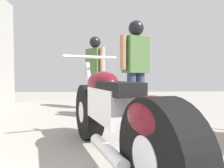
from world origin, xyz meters
name	(u,v)px	position (x,y,z in m)	size (l,w,h in m)	color
ground_plane	(110,134)	(0.00, 3.01, 0.00)	(14.46, 14.46, 0.00)	gray
motorcycle_maroon_cruiser	(112,116)	(-0.02, 2.04, 0.44)	(0.99, 2.18, 1.05)	black
mechanic_in_blue	(136,60)	(0.51, 3.93, 1.08)	(0.66, 0.47, 1.80)	#2D3851
mechanic_with_helmet	(95,66)	(-0.27, 5.11, 1.03)	(0.51, 0.59, 1.72)	#4C4C4C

